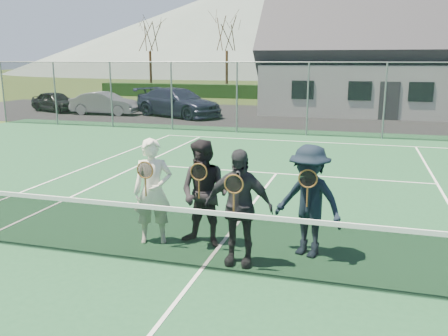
# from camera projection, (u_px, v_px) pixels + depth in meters

# --- Properties ---
(ground) EXTENTS (220.00, 220.00, 0.00)m
(ground) POSITION_uv_depth(u_px,v_px,m) (320.00, 118.00, 25.83)
(ground) COLOR #2E4217
(ground) RESTS_ON ground
(court_surface) EXTENTS (30.00, 30.00, 0.02)m
(court_surface) POSITION_uv_depth(u_px,v_px,m) (202.00, 270.00, 7.10)
(court_surface) COLOR #1C4C2B
(court_surface) RESTS_ON ground
(tarmac_carpark) EXTENTS (40.00, 12.00, 0.01)m
(tarmac_carpark) POSITION_uv_depth(u_px,v_px,m) (249.00, 115.00, 26.92)
(tarmac_carpark) COLOR black
(tarmac_carpark) RESTS_ON ground
(hedge_row) EXTENTS (40.00, 1.20, 1.10)m
(hedge_row) POSITION_uv_depth(u_px,v_px,m) (334.00, 93.00, 36.94)
(hedge_row) COLOR black
(hedge_row) RESTS_ON ground
(hill_west) EXTENTS (110.00, 110.00, 18.00)m
(hill_west) POSITION_uv_depth(u_px,v_px,m) (234.00, 31.00, 100.83)
(hill_west) COLOR slate
(hill_west) RESTS_ON ground
(car_a) EXTENTS (3.89, 2.69, 1.23)m
(car_a) POSITION_uv_depth(u_px,v_px,m) (56.00, 102.00, 28.79)
(car_a) COLOR black
(car_a) RESTS_ON ground
(car_b) EXTENTS (3.97, 1.51, 1.29)m
(car_b) POSITION_uv_depth(u_px,v_px,m) (105.00, 103.00, 27.25)
(car_b) COLOR gray
(car_b) RESTS_ON ground
(car_c) EXTENTS (5.85, 4.20, 1.57)m
(car_c) POSITION_uv_depth(u_px,v_px,m) (178.00, 102.00, 26.23)
(car_c) COLOR #1C2038
(car_c) RESTS_ON ground
(court_markings) EXTENTS (11.03, 23.83, 0.01)m
(court_markings) POSITION_uv_depth(u_px,v_px,m) (202.00, 269.00, 7.10)
(court_markings) COLOR white
(court_markings) RESTS_ON court_surface
(tennis_net) EXTENTS (11.68, 0.08, 1.10)m
(tennis_net) POSITION_uv_depth(u_px,v_px,m) (201.00, 237.00, 6.99)
(tennis_net) COLOR slate
(tennis_net) RESTS_ON ground
(perimeter_fence) EXTENTS (30.07, 0.07, 3.02)m
(perimeter_fence) POSITION_uv_depth(u_px,v_px,m) (308.00, 99.00, 19.40)
(perimeter_fence) COLOR slate
(perimeter_fence) RESTS_ON ground
(clubhouse) EXTENTS (15.60, 8.20, 7.70)m
(clubhouse) POSITION_uv_depth(u_px,v_px,m) (399.00, 44.00, 27.59)
(clubhouse) COLOR silver
(clubhouse) RESTS_ON ground
(tree_a) EXTENTS (3.20, 3.20, 7.77)m
(tree_a) POSITION_uv_depth(u_px,v_px,m) (149.00, 28.00, 41.06)
(tree_a) COLOR #372014
(tree_a) RESTS_ON ground
(tree_b) EXTENTS (3.20, 3.20, 7.77)m
(tree_b) POSITION_uv_depth(u_px,v_px,m) (227.00, 26.00, 39.16)
(tree_b) COLOR #3C2616
(tree_b) RESTS_ON ground
(tree_c) EXTENTS (3.20, 3.20, 7.77)m
(tree_c) POSITION_uv_depth(u_px,v_px,m) (365.00, 24.00, 36.16)
(tree_c) COLOR #372614
(tree_c) RESTS_ON ground
(player_a) EXTENTS (0.77, 0.64, 1.80)m
(player_a) POSITION_uv_depth(u_px,v_px,m) (153.00, 191.00, 8.01)
(player_a) COLOR white
(player_a) RESTS_ON court_surface
(player_b) EXTENTS (0.97, 0.80, 1.80)m
(player_b) POSITION_uv_depth(u_px,v_px,m) (204.00, 193.00, 7.88)
(player_b) COLOR black
(player_b) RESTS_ON court_surface
(player_c) EXTENTS (1.07, 0.52, 1.80)m
(player_c) POSITION_uv_depth(u_px,v_px,m) (238.00, 207.00, 7.14)
(player_c) COLOR #26282C
(player_c) RESTS_ON court_surface
(player_d) EXTENTS (1.33, 1.06, 1.80)m
(player_d) POSITION_uv_depth(u_px,v_px,m) (309.00, 201.00, 7.45)
(player_d) COLOR black
(player_d) RESTS_ON court_surface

